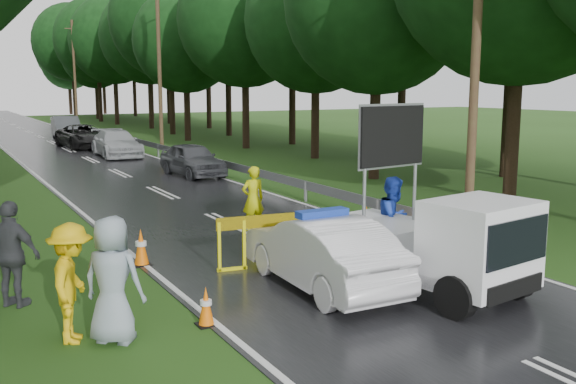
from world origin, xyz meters
TOP-DOWN VIEW (x-y plane):
  - ground at (0.00, 0.00)m, footprint 160.00×160.00m
  - road at (0.00, 30.00)m, footprint 7.00×140.00m
  - guardrail at (3.70, 29.67)m, footprint 0.12×60.06m
  - utility_pole_near at (5.20, 2.00)m, footprint 1.40×0.24m
  - utility_pole_mid at (5.20, 28.00)m, footprint 1.40×0.24m
  - utility_pole_far at (5.20, 54.00)m, footprint 1.40×0.24m
  - police_sedan at (-0.80, -0.22)m, footprint 1.60×4.25m
  - work_truck at (0.91, -1.41)m, footprint 2.52×4.57m
  - barrier at (-0.80, 1.47)m, footprint 2.79×0.45m
  - officer at (0.16, 4.77)m, footprint 0.65×0.42m
  - civilian at (1.50, 0.50)m, footprint 1.14×1.02m
  - bystander_left at (-5.50, -0.63)m, footprint 1.06×1.35m
  - bystander_mid at (-6.10, 1.50)m, footprint 1.11×1.12m
  - bystander_right at (-4.97, -0.96)m, footprint 1.13×1.10m
  - queue_car_first at (2.60, 15.76)m, footprint 1.92×4.28m
  - queue_car_second at (1.66, 24.98)m, footprint 2.17×5.09m
  - queue_car_third at (1.12, 30.98)m, footprint 2.86×5.46m
  - queue_car_fourth at (1.52, 39.02)m, footprint 2.10×5.12m
  - cone_near_left at (-3.50, -1.00)m, footprint 0.31×0.31m
  - cone_center at (0.13, 2.00)m, footprint 0.35×0.35m
  - cone_far at (0.73, 3.39)m, footprint 0.32×0.32m
  - cone_left_mid at (-3.40, 3.00)m, footprint 0.38×0.38m
  - cone_right at (2.92, 3.45)m, footprint 0.31×0.31m

SIDE VIEW (x-z plane):
  - ground at x=0.00m, z-range 0.00..0.00m
  - road at x=0.00m, z-range 0.00..0.02m
  - cone_near_left at x=-3.50m, z-range -0.01..0.64m
  - cone_right at x=2.92m, z-range -0.01..0.66m
  - cone_far at x=0.73m, z-range -0.01..0.67m
  - cone_center at x=0.13m, z-range -0.01..0.74m
  - cone_left_mid at x=-3.40m, z-range -0.01..0.80m
  - guardrail at x=3.70m, z-range 0.20..0.90m
  - police_sedan at x=-0.80m, z-range -0.07..1.46m
  - queue_car_first at x=2.60m, z-range 0.00..1.43m
  - queue_car_second at x=1.66m, z-range 0.00..1.46m
  - queue_car_third at x=1.12m, z-range 0.00..1.47m
  - queue_car_fourth at x=1.52m, z-range 0.00..1.65m
  - barrier at x=-0.80m, z-range 0.30..1.46m
  - officer at x=0.16m, z-range 0.00..1.76m
  - bystander_left at x=-5.50m, z-range 0.00..1.84m
  - work_truck at x=0.91m, z-range -0.79..2.67m
  - bystander_mid at x=-6.10m, z-range 0.00..1.90m
  - civilian at x=1.50m, z-range 0.00..1.92m
  - bystander_right at x=-4.97m, z-range 0.00..1.95m
  - utility_pole_near at x=5.20m, z-range 0.06..10.06m
  - utility_pole_mid at x=5.20m, z-range 0.06..10.06m
  - utility_pole_far at x=5.20m, z-range 0.06..10.06m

